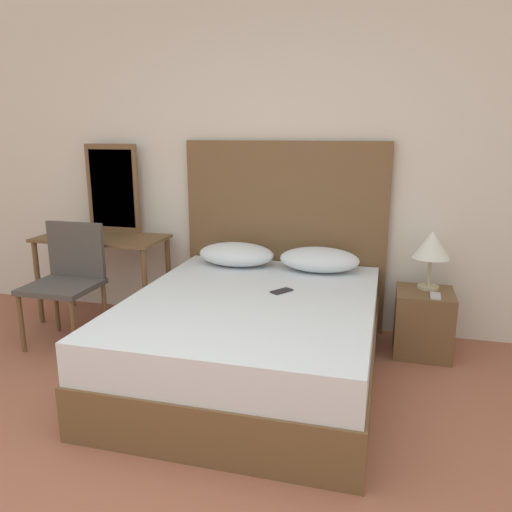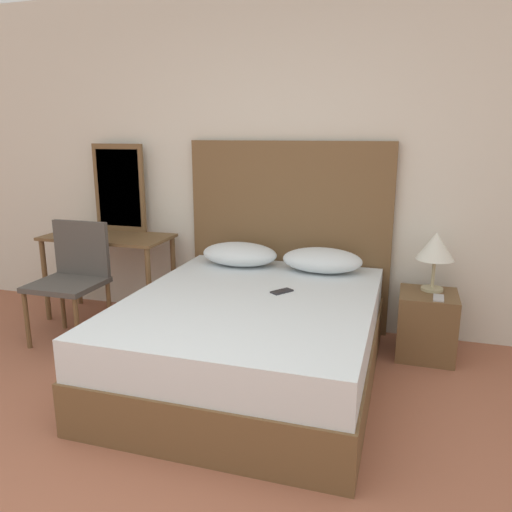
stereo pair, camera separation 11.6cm
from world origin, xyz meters
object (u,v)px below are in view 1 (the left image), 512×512
(phone_on_nightstand, at_px, (435,296))
(table_lamp, at_px, (432,246))
(vanity_desk, at_px, (102,250))
(nightstand, at_px, (423,322))
(chair, at_px, (68,274))
(phone_on_bed, at_px, (282,291))
(bed, at_px, (252,338))

(phone_on_nightstand, bearing_deg, table_lamp, 101.59)
(phone_on_nightstand, bearing_deg, vanity_desk, 177.41)
(nightstand, height_order, chair, chair)
(table_lamp, distance_m, chair, 2.73)
(nightstand, bearing_deg, phone_on_bed, -151.13)
(nightstand, bearing_deg, table_lamp, 75.78)
(nightstand, xyz_separation_m, phone_on_nightstand, (0.06, -0.10, 0.24))
(phone_on_bed, relative_size, table_lamp, 0.38)
(table_lamp, bearing_deg, phone_on_nightstand, -78.41)
(nightstand, xyz_separation_m, table_lamp, (0.02, 0.08, 0.56))
(table_lamp, height_order, phone_on_nightstand, table_lamp)
(bed, height_order, phone_on_bed, phone_on_bed)
(phone_on_bed, distance_m, vanity_desk, 1.76)
(phone_on_nightstand, distance_m, vanity_desk, 2.69)
(chair, bearing_deg, bed, -8.77)
(table_lamp, distance_m, vanity_desk, 2.65)
(bed, distance_m, nightstand, 1.30)
(phone_on_bed, height_order, nightstand, phone_on_bed)
(nightstand, xyz_separation_m, chair, (-2.64, -0.45, 0.29))
(nightstand, distance_m, phone_on_nightstand, 0.27)
(table_lamp, bearing_deg, chair, -168.78)
(phone_on_bed, relative_size, nightstand, 0.34)
(bed, distance_m, vanity_desk, 1.70)
(phone_on_bed, height_order, phone_on_nightstand, phone_on_bed)
(phone_on_bed, height_order, chair, chair)
(phone_on_nightstand, distance_m, chair, 2.72)
(phone_on_bed, bearing_deg, bed, -135.53)
(nightstand, height_order, phone_on_nightstand, phone_on_nightstand)
(phone_on_bed, relative_size, chair, 0.18)
(vanity_desk, bearing_deg, table_lamp, 1.35)
(chair, bearing_deg, nightstand, 9.59)
(nightstand, relative_size, vanity_desk, 0.44)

